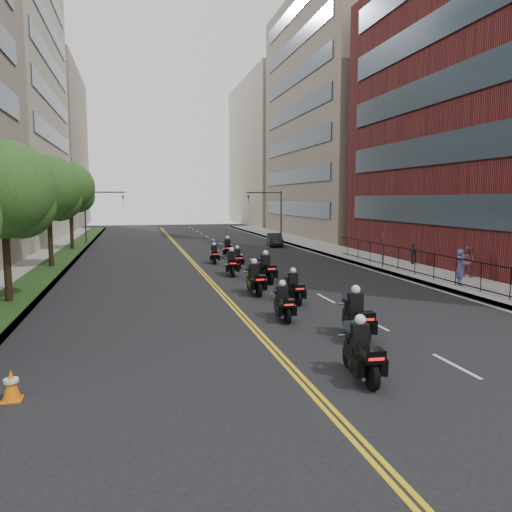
{
  "coord_description": "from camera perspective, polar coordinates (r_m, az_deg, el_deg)",
  "views": [
    {
      "loc": [
        -5.64,
        -12.06,
        4.78
      ],
      "look_at": [
        0.79,
        14.25,
        1.63
      ],
      "focal_mm": 35.0,
      "sensor_mm": 36.0,
      "label": 1
    }
  ],
  "objects": [
    {
      "name": "traffic_signal_left",
      "position": [
        54.21,
        -17.94,
        5.16
      ],
      "size": [
        4.09,
        0.2,
        5.6
      ],
      "color": "#3F3F44",
      "rests_on": "ground"
    },
    {
      "name": "motorcycle_3",
      "position": [
        22.96,
        4.35,
        -3.79
      ],
      "size": [
        0.5,
        2.19,
        1.62
      ],
      "rotation": [
        0.0,
        0.0,
        -0.01
      ],
      "color": "black",
      "rests_on": "ground"
    },
    {
      "name": "motorcycle_9",
      "position": [
        40.22,
        -3.27,
        0.79
      ],
      "size": [
        0.71,
        2.39,
        1.76
      ],
      "rotation": [
        0.0,
        0.0,
        -0.12
      ],
      "color": "black",
      "rests_on": "ground"
    },
    {
      "name": "motorcycle_0",
      "position": [
        13.68,
        11.96,
        -10.93
      ],
      "size": [
        0.6,
        2.35,
        1.73
      ],
      "rotation": [
        0.0,
        0.0,
        -0.07
      ],
      "color": "black",
      "rests_on": "ground"
    },
    {
      "name": "building_left_far",
      "position": [
        91.9,
        -24.43,
        11.17
      ],
      "size": [
        16.0,
        28.0,
        26.0
      ],
      "primitive_type": "cube",
      "color": "#806E5E",
      "rests_on": "ground"
    },
    {
      "name": "pedestrian_c",
      "position": [
        37.04,
        17.47,
        0.29
      ],
      "size": [
        0.48,
        0.91,
        1.48
      ],
      "primitive_type": "imported",
      "rotation": [
        0.0,
        0.0,
        1.43
      ],
      "color": "#38383F",
      "rests_on": "sidewalk_right"
    },
    {
      "name": "motorcycle_7",
      "position": [
        34.4,
        -2.13,
        -0.35
      ],
      "size": [
        0.48,
        2.08,
        1.54
      ],
      "rotation": [
        0.0,
        0.0,
        -0.02
      ],
      "color": "black",
      "rests_on": "ground"
    },
    {
      "name": "traffic_cone",
      "position": [
        13.51,
        -26.18,
        -13.12
      ],
      "size": [
        0.46,
        0.46,
        0.76
      ],
      "color": "orange",
      "rests_on": "ground"
    },
    {
      "name": "pedestrian_a",
      "position": [
        28.71,
        22.33,
        -1.2
      ],
      "size": [
        0.62,
        0.8,
        1.94
      ],
      "primitive_type": "imported",
      "rotation": [
        0.0,
        0.0,
        1.33
      ],
      "color": "#525498",
      "rests_on": "sidewalk_right"
    },
    {
      "name": "grass_strip",
      "position": [
        37.75,
        -22.1,
        -0.88
      ],
      "size": [
        2.0,
        90.0,
        0.04
      ],
      "primitive_type": "cube",
      "color": "#1C3413",
      "rests_on": "sidewalk_left"
    },
    {
      "name": "motorcycle_1",
      "position": [
        17.44,
        11.43,
        -6.95
      ],
      "size": [
        0.68,
        2.49,
        1.84
      ],
      "rotation": [
        0.0,
        0.0,
        -0.09
      ],
      "color": "black",
      "rests_on": "ground"
    },
    {
      "name": "ground",
      "position": [
        14.14,
        10.96,
        -13.25
      ],
      "size": [
        160.0,
        160.0,
        0.0
      ],
      "primitive_type": "plane",
      "color": "black",
      "rests_on": "ground"
    },
    {
      "name": "iron_fence",
      "position": [
        29.51,
        20.75,
        -1.36
      ],
      "size": [
        0.05,
        28.0,
        1.5
      ],
      "color": "black",
      "rests_on": "sidewalk_right"
    },
    {
      "name": "parked_sedan",
      "position": [
        49.97,
        2.15,
        1.87
      ],
      "size": [
        1.97,
        4.06,
        1.28
      ],
      "primitive_type": "imported",
      "rotation": [
        0.0,
        0.0,
        -0.16
      ],
      "color": "black",
      "rests_on": "ground"
    },
    {
      "name": "sidewalk_right",
      "position": [
        41.31,
        11.64,
        -0.05
      ],
      "size": [
        4.0,
        90.0,
        0.15
      ],
      "primitive_type": "cube",
      "color": "gray",
      "rests_on": "ground"
    },
    {
      "name": "motorcycle_5",
      "position": [
        28.39,
        1.18,
        -1.59
      ],
      "size": [
        0.6,
        2.49,
        1.83
      ],
      "rotation": [
        0.0,
        0.0,
        0.05
      ],
      "color": "black",
      "rests_on": "ground"
    },
    {
      "name": "motorcycle_2",
      "position": [
        19.77,
        3.1,
        -5.53
      ],
      "size": [
        0.49,
        2.13,
        1.57
      ],
      "rotation": [
        0.0,
        0.0,
        -0.02
      ],
      "color": "black",
      "rests_on": "ground"
    },
    {
      "name": "motorcycle_4",
      "position": [
        24.89,
        -0.15,
        -2.79
      ],
      "size": [
        0.57,
        2.43,
        1.79
      ],
      "rotation": [
        0.0,
        0.0,
        0.04
      ],
      "color": "black",
      "rests_on": "ground"
    },
    {
      "name": "pedestrian_b",
      "position": [
        32.05,
        23.06,
        -0.57
      ],
      "size": [
        0.9,
        1.04,
        1.82
      ],
      "primitive_type": "imported",
      "rotation": [
        0.0,
        0.0,
        1.84
      ],
      "color": "#894A4F",
      "rests_on": "sidewalk_right"
    },
    {
      "name": "motorcycle_8",
      "position": [
        36.83,
        -4.79,
        0.11
      ],
      "size": [
        0.54,
        2.11,
        1.56
      ],
      "rotation": [
        0.0,
        0.0,
        -0.07
      ],
      "color": "black",
      "rests_on": "ground"
    },
    {
      "name": "motorcycle_6",
      "position": [
        31.03,
        -2.79,
        -0.95
      ],
      "size": [
        0.68,
        2.37,
        1.75
      ],
      "rotation": [
        0.0,
        0.0,
        -0.11
      ],
      "color": "black",
      "rests_on": "ground"
    },
    {
      "name": "building_right_far",
      "position": [
        94.42,
        3.08,
        11.61
      ],
      "size": [
        15.0,
        28.0,
        26.0
      ],
      "primitive_type": "cube",
      "color": "#A79F87",
      "rests_on": "ground"
    },
    {
      "name": "street_trees",
      "position": [
        31.14,
        -23.91,
        6.71
      ],
      "size": [
        4.4,
        38.4,
        7.98
      ],
      "color": "black",
      "rests_on": "ground"
    },
    {
      "name": "building_right_tan",
      "position": [
        66.69,
        10.82,
        15.33
      ],
      "size": [
        15.11,
        28.0,
        30.0
      ],
      "color": "#806E5E",
      "rests_on": "ground"
    },
    {
      "name": "traffic_signal_right",
      "position": [
        56.16,
        1.95,
        5.52
      ],
      "size": [
        4.09,
        0.2,
        5.6
      ],
      "color": "#3F3F44",
      "rests_on": "ground"
    },
    {
      "name": "sidewalk_left",
      "position": [
        37.89,
        -23.29,
        -1.05
      ],
      "size": [
        4.0,
        90.0,
        0.15
      ],
      "primitive_type": "cube",
      "color": "gray",
      "rests_on": "ground"
    }
  ]
}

